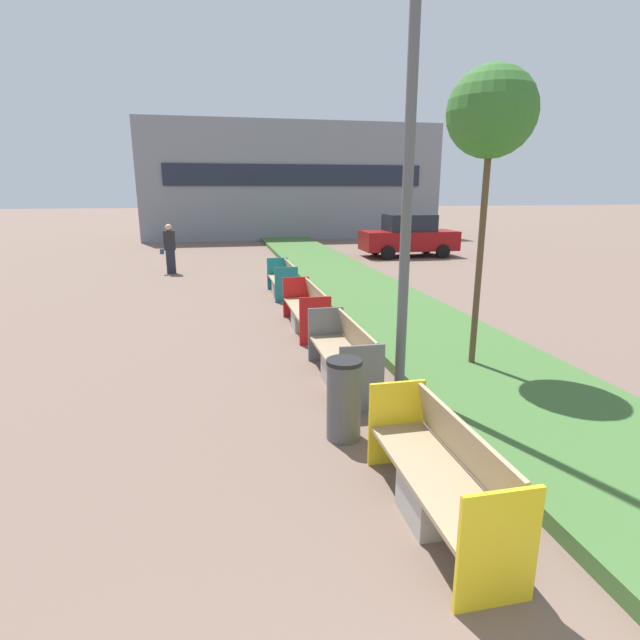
{
  "coord_description": "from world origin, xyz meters",
  "views": [
    {
      "loc": [
        -0.93,
        0.16,
        2.9
      ],
      "look_at": [
        0.9,
        8.79,
        0.6
      ],
      "focal_mm": 28.0,
      "sensor_mm": 36.0,
      "label": 1
    }
  ],
  "objects": [
    {
      "name": "litter_bin",
      "position": [
        0.48,
        5.46,
        0.5
      ],
      "size": [
        0.43,
        0.43,
        0.99
      ],
      "color": "#4C4F51",
      "rests_on": "ground"
    },
    {
      "name": "building_backdrop",
      "position": [
        4.0,
        32.41,
        3.4
      ],
      "size": [
        17.89,
        5.19,
        6.8
      ],
      "color": "gray",
      "rests_on": "ground"
    },
    {
      "name": "pedestrian_walking",
      "position": [
        -2.47,
        18.61,
        0.89
      ],
      "size": [
        0.53,
        0.24,
        1.75
      ],
      "color": "#232633",
      "rests_on": "ground"
    },
    {
      "name": "bench_teal_frame",
      "position": [
        0.94,
        14.03,
        0.36
      ],
      "size": [
        0.65,
        1.92,
        0.94
      ],
      "color": "#ADA8A0",
      "rests_on": "ground"
    },
    {
      "name": "bench_grey_frame",
      "position": [
        0.94,
        7.21,
        0.37
      ],
      "size": [
        0.65,
        2.23,
        0.94
      ],
      "color": "#ADA8A0",
      "rests_on": "ground"
    },
    {
      "name": "street_lamp_post",
      "position": [
        1.55,
        6.41,
        4.56
      ],
      "size": [
        0.24,
        0.44,
        8.35
      ],
      "color": "#56595B",
      "rests_on": "ground"
    },
    {
      "name": "planter_grass_strip",
      "position": [
        3.2,
        12.0,
        0.09
      ],
      "size": [
        2.8,
        120.0,
        0.18
      ],
      "color": "#426B33",
      "rests_on": "ground"
    },
    {
      "name": "bench_red_frame",
      "position": [
        0.94,
        10.36,
        0.37
      ],
      "size": [
        0.65,
        2.32,
        0.94
      ],
      "color": "#ADA8A0",
      "rests_on": "ground"
    },
    {
      "name": "bench_yellow_frame",
      "position": [
        0.94,
        3.8,
        0.37
      ],
      "size": [
        0.65,
        2.05,
        0.94
      ],
      "color": "#ADA8A0",
      "rests_on": "ground"
    },
    {
      "name": "sapling_tree_near",
      "position": [
        3.1,
        7.2,
        3.96
      ],
      "size": [
        1.3,
        1.3,
        4.65
      ],
      "color": "brown",
      "rests_on": "ground"
    },
    {
      "name": "parked_car_distant",
      "position": [
        7.61,
        21.34,
        0.91
      ],
      "size": [
        4.23,
        2.0,
        1.86
      ],
      "rotation": [
        0.0,
        0.0,
        -0.02
      ],
      "color": "maroon",
      "rests_on": "ground"
    }
  ]
}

